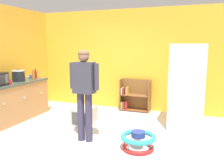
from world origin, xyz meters
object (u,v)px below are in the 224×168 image
Objects in this scene: kitchen_counter at (14,101)px; blue_cup at (31,77)px; orange_cup at (3,81)px; amber_bottle at (33,76)px; red_cup at (10,82)px; refrigerator at (187,87)px; bookshelf at (134,97)px; banana_bunch at (30,77)px; baby_walker at (138,140)px; standing_person at (84,87)px; yellow_cup at (7,80)px; pet_carrier at (84,115)px; crock_pot at (18,76)px; ketchup_bottle at (36,74)px.

blue_cup is (-0.01, 0.65, 0.50)m from kitchen_counter.
kitchen_counter is 0.54m from orange_cup.
blue_cup is at bearing 142.90° from amber_bottle.
amber_bottle is 2.59× the size of red_cup.
bookshelf is at bearing 146.95° from refrigerator.
banana_bunch is (-3.96, -0.09, 0.04)m from refrigerator.
banana_bunch is 1.64× the size of red_cup.
blue_cup is (-0.22, 0.16, -0.05)m from amber_bottle.
blue_cup is at bearing 159.43° from baby_walker.
refrigerator is 2.09× the size of bookshelf.
orange_cup is (-3.21, 0.33, 0.79)m from baby_walker.
amber_bottle is at bearing -37.10° from blue_cup.
red_cup reaches higher than banana_bunch.
bookshelf is 2.43m from baby_walker.
baby_walker is at bearing -1.16° from standing_person.
red_cup is at bearing -79.09° from blue_cup.
banana_bunch is at bearing -178.64° from refrigerator.
refrigerator is at bearing 12.68° from kitchen_counter.
standing_person is (-1.69, -1.38, 0.12)m from refrigerator.
amber_bottle is at bearing 59.07° from yellow_cup.
orange_cup is (-2.20, 0.31, -0.06)m from standing_person.
yellow_cup reaches higher than pet_carrier.
refrigerator is at bearing 9.89° from crock_pot.
baby_walker is 3.87× the size of banana_bunch.
ketchup_bottle reaches higher than baby_walker.
yellow_cup is (-1.77, -0.42, 0.77)m from pet_carrier.
kitchen_counter is 19.60× the size of blue_cup.
standing_person is 2.77× the size of baby_walker.
crock_pot is 3.08× the size of blue_cup.
kitchen_counter is at bearing -143.73° from bookshelf.
baby_walker is 2.46× the size of ketchup_bottle.
refrigerator is at bearing 3.18° from blue_cup.
crock_pot is (-2.41, -1.58, 0.66)m from bookshelf.
pet_carrier is at bearing -12.57° from banana_bunch.
blue_cup is (-0.17, 0.89, 0.00)m from red_cup.
baby_walker is at bearing -9.72° from kitchen_counter.
kitchen_counter reaches higher than bookshelf.
standing_person is 17.64× the size of orange_cup.
refrigerator is 2.95× the size of baby_walker.
orange_cup and blue_cup have the same top height.
red_cup is (0.23, -0.04, 0.00)m from orange_cup.
yellow_cup is (-0.28, 0.19, 0.00)m from red_cup.
pet_carrier is 1.98m from orange_cup.
crock_pot is 0.46m from blue_cup.
pet_carrier is 1.87m from ketchup_bottle.
refrigerator is 2.33m from pet_carrier.
ketchup_bottle is at bearing 84.00° from orange_cup.
banana_bunch is at bearing 158.35° from baby_walker.
bookshelf is (-1.40, 0.91, -0.52)m from refrigerator.
baby_walker is 6.36× the size of orange_cup.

